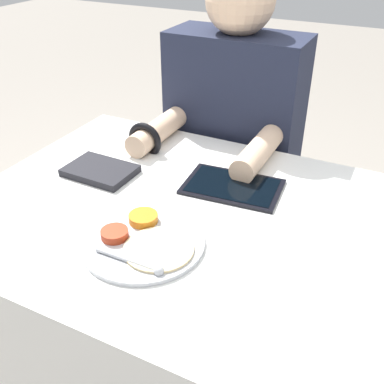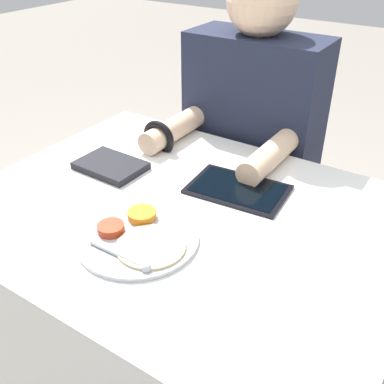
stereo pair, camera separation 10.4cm
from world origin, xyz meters
The scene contains 5 objects.
dining_table centered at (0.00, 0.00, 0.36)m, with size 1.05×0.81×0.73m.
thali_tray centered at (-0.01, -0.15, 0.74)m, with size 0.27×0.27×0.03m.
red_notebook centered at (-0.28, 0.06, 0.74)m, with size 0.19×0.13×0.02m.
tablet_device centered at (0.08, 0.15, 0.73)m, with size 0.26×0.18×0.01m.
person_diner centered at (-0.08, 0.53, 0.58)m, with size 0.44×0.47×1.22m.
Camera 2 is at (0.52, -0.74, 1.34)m, focal length 42.00 mm.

